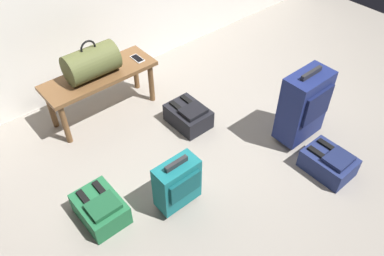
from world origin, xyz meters
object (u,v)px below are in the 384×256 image
at_px(cell_phone, 137,59).
at_px(suitcase_small_teal, 177,183).
at_px(backpack_navy, 329,163).
at_px(bench, 100,80).
at_px(backpack_green, 100,208).
at_px(suitcase_upright_navy, 304,106).
at_px(duffel_bag_olive, 91,63).
at_px(backpack_dark, 188,116).

relative_size(cell_phone, suitcase_small_teal, 0.31).
bearing_deg(backpack_navy, bench, 118.67).
distance_m(suitcase_small_teal, backpack_navy, 1.23).
bearing_deg(backpack_green, cell_phone, 43.30).
xyz_separation_m(backpack_navy, backpack_green, (-1.59, 0.79, 0.00)).
bearing_deg(backpack_navy, suitcase_upright_navy, 72.97).
bearing_deg(backpack_navy, duffel_bag_olive, 119.82).
height_order(suitcase_small_teal, backpack_green, suitcase_small_teal).
xyz_separation_m(backpack_navy, backpack_dark, (-0.48, 1.14, 0.00)).
bearing_deg(duffel_bag_olive, cell_phone, -3.86).
relative_size(suitcase_upright_navy, suitcase_small_teal, 1.50).
height_order(duffel_bag_olive, backpack_green, duffel_bag_olive).
relative_size(bench, duffel_bag_olive, 2.27).
height_order(bench, backpack_navy, bench).
height_order(cell_phone, suitcase_upright_navy, suitcase_upright_navy).
xyz_separation_m(cell_phone, suitcase_upright_navy, (0.70, -1.33, -0.09)).
relative_size(bench, suitcase_small_teal, 2.17).
bearing_deg(suitcase_small_teal, backpack_navy, -25.10).
xyz_separation_m(bench, backpack_navy, (0.96, -1.76, -0.27)).
height_order(suitcase_upright_navy, backpack_navy, suitcase_upright_navy).
relative_size(duffel_bag_olive, suitcase_small_teal, 0.96).
distance_m(bench, backpack_dark, 0.83).
relative_size(suitcase_small_teal, backpack_navy, 1.21).
xyz_separation_m(bench, suitcase_small_teal, (-0.14, -1.24, -0.13)).
bearing_deg(suitcase_upright_navy, duffel_bag_olive, 129.80).
bearing_deg(cell_phone, duffel_bag_olive, 176.14).
relative_size(duffel_bag_olive, suitcase_upright_navy, 0.64).
bearing_deg(backpack_navy, backpack_dark, 112.73).
distance_m(duffel_bag_olive, cell_phone, 0.45).
bearing_deg(suitcase_small_teal, cell_phone, 66.80).
xyz_separation_m(suitcase_small_teal, backpack_green, (-0.48, 0.27, -0.15)).
height_order(bench, duffel_bag_olive, duffel_bag_olive).
bearing_deg(backpack_green, suitcase_small_teal, -29.10).
distance_m(cell_phone, suitcase_upright_navy, 1.51).
distance_m(cell_phone, backpack_dark, 0.69).
bearing_deg(duffel_bag_olive, backpack_green, -120.60).
height_order(bench, suitcase_small_teal, suitcase_small_teal).
bearing_deg(duffel_bag_olive, bench, -0.00).
xyz_separation_m(suitcase_upright_navy, suitcase_small_teal, (-1.23, 0.11, -0.11)).
distance_m(duffel_bag_olive, backpack_dark, 0.94).
relative_size(suitcase_small_teal, backpack_green, 1.21).
bearing_deg(cell_phone, backpack_green, -136.70).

